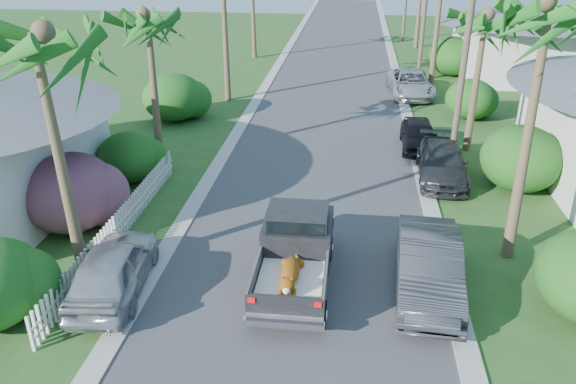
# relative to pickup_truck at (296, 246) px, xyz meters

# --- Properties ---
(ground) EXTENTS (120.00, 120.00, 0.00)m
(ground) POSITION_rel_pickup_truck_xyz_m (0.09, -3.90, -1.01)
(ground) COLOR #25511E
(ground) RESTS_ON ground
(road) EXTENTS (8.00, 100.00, 0.02)m
(road) POSITION_rel_pickup_truck_xyz_m (0.09, 21.10, -1.00)
(road) COLOR #38383A
(road) RESTS_ON ground
(curb_left) EXTENTS (0.60, 100.00, 0.06)m
(curb_left) POSITION_rel_pickup_truck_xyz_m (-4.21, 21.10, -0.98)
(curb_left) COLOR #A5A39E
(curb_left) RESTS_ON ground
(curb_right) EXTENTS (0.60, 100.00, 0.06)m
(curb_right) POSITION_rel_pickup_truck_xyz_m (4.39, 21.10, -0.98)
(curb_right) COLOR #A5A39E
(curb_right) RESTS_ON ground
(pickup_truck) EXTENTS (1.98, 5.12, 2.06)m
(pickup_truck) POSITION_rel_pickup_truck_xyz_m (0.00, 0.00, 0.00)
(pickup_truck) COLOR black
(pickup_truck) RESTS_ON ground
(parked_car_rn) EXTENTS (1.97, 4.89, 1.58)m
(parked_car_rn) POSITION_rel_pickup_truck_xyz_m (3.69, -0.31, -0.22)
(parked_car_rn) COLOR #303336
(parked_car_rn) RESTS_ON ground
(parked_car_rm) EXTENTS (2.05, 4.69, 1.34)m
(parked_car_rm) POSITION_rel_pickup_truck_xyz_m (5.09, 7.74, -0.34)
(parked_car_rm) COLOR #282A2C
(parked_car_rm) RESTS_ON ground
(parked_car_rf) EXTENTS (1.61, 3.86, 1.31)m
(parked_car_rf) POSITION_rel_pickup_truck_xyz_m (4.47, 11.10, -0.36)
(parked_car_rf) COLOR black
(parked_car_rf) RESTS_ON ground
(parked_car_rd) EXTENTS (2.72, 5.38, 1.46)m
(parked_car_rd) POSITION_rel_pickup_truck_xyz_m (4.83, 20.37, -0.28)
(parked_car_rd) COLOR #AEB0B6
(parked_car_rd) RESTS_ON ground
(parked_car_ln) EXTENTS (2.21, 4.52, 1.49)m
(parked_car_ln) POSITION_rel_pickup_truck_xyz_m (-4.91, -1.31, -0.27)
(parked_car_ln) COLOR #A9ABB0
(parked_car_ln) RESTS_ON ground
(palm_l_a) EXTENTS (4.40, 4.40, 8.20)m
(palm_l_a) POSITION_rel_pickup_truck_xyz_m (-6.11, -0.90, 5.92)
(palm_l_a) COLOR brown
(palm_l_a) RESTS_ON ground
(palm_l_b) EXTENTS (4.40, 4.40, 7.40)m
(palm_l_b) POSITION_rel_pickup_truck_xyz_m (-6.71, 8.10, 5.14)
(palm_l_b) COLOR brown
(palm_l_b) RESTS_ON ground
(palm_r_a) EXTENTS (4.40, 4.40, 8.70)m
(palm_r_a) POSITION_rel_pickup_truck_xyz_m (6.39, 2.10, 6.41)
(palm_r_a) COLOR brown
(palm_r_a) RESTS_ON ground
(palm_r_b) EXTENTS (4.40, 4.40, 7.20)m
(palm_r_b) POSITION_rel_pickup_truck_xyz_m (6.69, 11.10, 4.94)
(palm_r_b) COLOR brown
(palm_r_b) RESTS_ON ground
(shrub_l_b) EXTENTS (3.00, 3.30, 2.60)m
(shrub_l_b) POSITION_rel_pickup_truck_xyz_m (-7.71, 2.10, 0.29)
(shrub_l_b) COLOR #BC1A79
(shrub_l_b) RESTS_ON ground
(shrub_l_c) EXTENTS (2.40, 2.64, 2.00)m
(shrub_l_c) POSITION_rel_pickup_truck_xyz_m (-7.31, 6.10, -0.01)
(shrub_l_c) COLOR #154814
(shrub_l_c) RESTS_ON ground
(shrub_l_d) EXTENTS (3.20, 3.52, 2.40)m
(shrub_l_d) POSITION_rel_pickup_truck_xyz_m (-7.91, 14.10, 0.19)
(shrub_l_d) COLOR #154814
(shrub_l_d) RESTS_ON ground
(shrub_r_b) EXTENTS (3.00, 3.30, 2.50)m
(shrub_r_b) POSITION_rel_pickup_truck_xyz_m (7.89, 7.10, 0.24)
(shrub_r_b) COLOR #154814
(shrub_r_b) RESTS_ON ground
(shrub_r_c) EXTENTS (2.60, 2.86, 2.10)m
(shrub_r_c) POSITION_rel_pickup_truck_xyz_m (7.59, 16.10, 0.04)
(shrub_r_c) COLOR #154814
(shrub_r_c) RESTS_ON ground
(shrub_r_d) EXTENTS (3.20, 3.52, 2.60)m
(shrub_r_d) POSITION_rel_pickup_truck_xyz_m (8.09, 26.10, 0.29)
(shrub_r_d) COLOR #154814
(shrub_r_d) RESTS_ON ground
(picket_fence) EXTENTS (0.10, 11.00, 1.00)m
(picket_fence) POSITION_rel_pickup_truck_xyz_m (-5.91, 1.60, -0.51)
(picket_fence) COLOR white
(picket_fence) RESTS_ON ground
(house_right_far) EXTENTS (9.00, 8.00, 4.60)m
(house_right_far) POSITION_rel_pickup_truck_xyz_m (13.09, 26.10, 1.11)
(house_right_far) COLOR silver
(house_right_far) RESTS_ON ground
(utility_pole_b) EXTENTS (1.60, 0.26, 9.00)m
(utility_pole_b) POSITION_rel_pickup_truck_xyz_m (5.69, 9.10, 3.59)
(utility_pole_b) COLOR brown
(utility_pole_b) RESTS_ON ground
(utility_pole_c) EXTENTS (1.60, 0.26, 9.00)m
(utility_pole_c) POSITION_rel_pickup_truck_xyz_m (5.69, 24.10, 3.59)
(utility_pole_c) COLOR brown
(utility_pole_c) RESTS_ON ground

